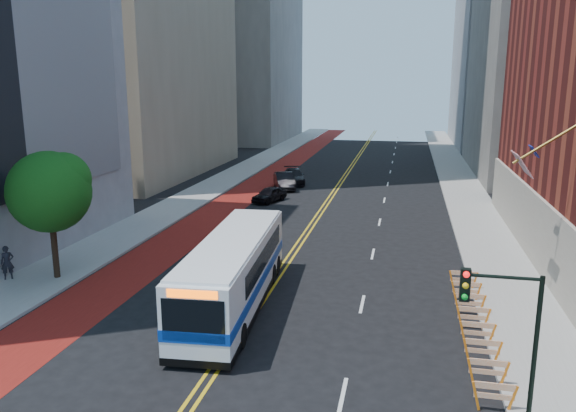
# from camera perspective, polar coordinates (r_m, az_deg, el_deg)

# --- Properties ---
(ground) EXTENTS (160.00, 160.00, 0.00)m
(ground) POSITION_cam_1_polar(r_m,az_deg,el_deg) (22.62, -6.38, -14.62)
(ground) COLOR black
(ground) RESTS_ON ground
(sidewalk_left) EXTENTS (4.00, 140.00, 0.15)m
(sidewalk_left) POSITION_cam_1_polar(r_m,az_deg,el_deg) (53.40, -8.55, 1.45)
(sidewalk_left) COLOR gray
(sidewalk_left) RESTS_ON ground
(sidewalk_right) EXTENTS (4.00, 140.00, 0.15)m
(sidewalk_right) POSITION_cam_1_polar(r_m,az_deg,el_deg) (50.38, 17.96, 0.29)
(sidewalk_right) COLOR gray
(sidewalk_right) RESTS_ON ground
(bus_lane_paint) EXTENTS (3.60, 140.00, 0.01)m
(bus_lane_paint) POSITION_cam_1_polar(r_m,az_deg,el_deg) (52.19, -4.53, 1.22)
(bus_lane_paint) COLOR #5F120D
(bus_lane_paint) RESTS_ON ground
(center_line_inner) EXTENTS (0.14, 140.00, 0.01)m
(center_line_inner) POSITION_cam_1_polar(r_m,az_deg,el_deg) (50.55, 4.11, 0.84)
(center_line_inner) COLOR gold
(center_line_inner) RESTS_ON ground
(center_line_outer) EXTENTS (0.14, 140.00, 0.01)m
(center_line_outer) POSITION_cam_1_polar(r_m,az_deg,el_deg) (50.50, 4.52, 0.83)
(center_line_outer) COLOR gold
(center_line_outer) RESTS_ON ground
(lane_dashes) EXTENTS (0.14, 98.20, 0.01)m
(lane_dashes) POSITION_cam_1_polar(r_m,az_deg,el_deg) (57.98, 10.10, 2.21)
(lane_dashes) COLOR silver
(lane_dashes) RESTS_ON ground
(construction_barriers) EXTENTS (1.42, 10.91, 1.00)m
(construction_barriers) POSITION_cam_1_polar(r_m,az_deg,el_deg) (24.63, 18.50, -11.13)
(construction_barriers) COLOR orange
(construction_barriers) RESTS_ON ground
(street_tree) EXTENTS (4.20, 4.20, 6.70)m
(street_tree) POSITION_cam_1_polar(r_m,az_deg,el_deg) (31.20, -22.98, 1.64)
(street_tree) COLOR black
(street_tree) RESTS_ON sidewalk_left
(traffic_signal) EXTENTS (2.21, 0.34, 5.07)m
(traffic_signal) POSITION_cam_1_polar(r_m,az_deg,el_deg) (17.11, 21.09, -10.99)
(traffic_signal) COLOR black
(traffic_signal) RESTS_ON sidewalk_right
(transit_bus) EXTENTS (3.50, 12.33, 3.35)m
(transit_bus) POSITION_cam_1_polar(r_m,az_deg,el_deg) (26.15, -5.49, -6.57)
(transit_bus) COLOR white
(transit_bus) RESTS_ON ground
(car_a) EXTENTS (2.77, 4.12, 1.30)m
(car_a) POSITION_cam_1_polar(r_m,az_deg,el_deg) (48.62, -1.91, 1.17)
(car_a) COLOR black
(car_a) RESTS_ON ground
(car_b) EXTENTS (3.18, 5.06, 1.57)m
(car_b) POSITION_cam_1_polar(r_m,az_deg,el_deg) (54.49, -0.38, 2.58)
(car_b) COLOR black
(car_b) RESTS_ON ground
(car_c) EXTENTS (3.35, 5.54, 1.50)m
(car_c) POSITION_cam_1_polar(r_m,az_deg,el_deg) (57.23, 0.57, 3.03)
(car_c) COLOR black
(car_c) RESTS_ON ground
(pedestrian) EXTENTS (0.78, 0.74, 1.78)m
(pedestrian) POSITION_cam_1_polar(r_m,az_deg,el_deg) (32.84, -26.62, -5.16)
(pedestrian) COLOR black
(pedestrian) RESTS_ON sidewalk_left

